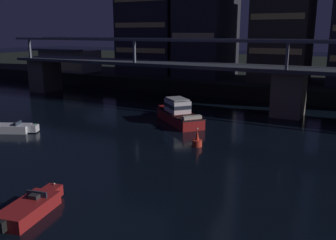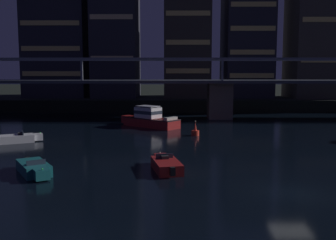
% 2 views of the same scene
% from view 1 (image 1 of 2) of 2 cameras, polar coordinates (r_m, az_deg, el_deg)
% --- Properties ---
extents(far_riverbank, '(240.00, 80.00, 2.20)m').
position_cam_1_polar(far_riverbank, '(95.62, 23.53, 6.90)').
color(far_riverbank, black).
rests_on(far_riverbank, ground).
extents(river_bridge, '(89.77, 6.40, 9.38)m').
position_cam_1_polar(river_bridge, '(47.89, 18.40, 5.90)').
color(river_bridge, '#605B51').
rests_on(river_bridge, ground).
extents(tower_west_low, '(11.91, 13.38, 23.91)m').
position_cam_1_polar(tower_west_low, '(76.67, -1.71, 16.31)').
color(tower_west_low, '#282833').
rests_on(tower_west_low, far_riverbank).
extents(tower_central, '(8.73, 9.45, 26.49)m').
position_cam_1_polar(tower_central, '(64.44, 17.68, 17.39)').
color(tower_central, '#38332D').
rests_on(tower_central, far_riverbank).
extents(waterfront_pavilion, '(12.40, 7.40, 4.70)m').
position_cam_1_polar(waterfront_pavilion, '(80.95, -15.03, 8.93)').
color(waterfront_pavilion, '#B2AD9E').
rests_on(waterfront_pavilion, far_riverbank).
extents(cabin_cruiser_near_left, '(8.32, 7.45, 2.79)m').
position_cam_1_polar(cabin_cruiser_near_left, '(42.59, 1.60, 1.03)').
color(cabin_cruiser_near_left, maroon).
rests_on(cabin_cruiser_near_left, ground).
extents(speedboat_near_center, '(2.58, 5.22, 1.16)m').
position_cam_1_polar(speedboat_near_center, '(23.10, -20.54, -12.61)').
color(speedboat_near_center, maroon).
rests_on(speedboat_near_center, ground).
extents(speedboat_near_right, '(4.98, 3.32, 1.16)m').
position_cam_1_polar(speedboat_near_right, '(41.82, -22.94, -1.19)').
color(speedboat_near_right, silver).
rests_on(speedboat_near_right, ground).
extents(channel_buoy, '(0.90, 0.90, 1.76)m').
position_cam_1_polar(channel_buoy, '(33.85, 4.55, -3.32)').
color(channel_buoy, red).
rests_on(channel_buoy, ground).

